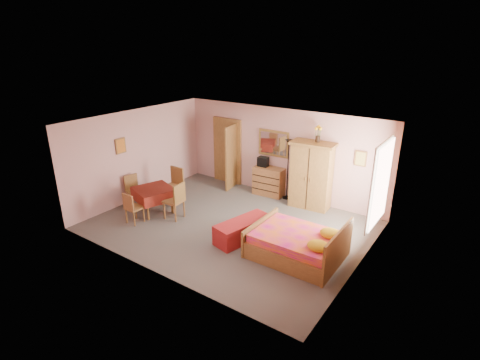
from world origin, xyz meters
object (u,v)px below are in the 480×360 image
Objects in this scene: bench at (243,230)px; chair_south at (134,207)px; dining_table at (154,200)px; chair_east at (174,200)px; stereo at (263,162)px; chair_north at (172,186)px; wall_mirror at (274,143)px; chair_west at (135,191)px; chest_of_drawers at (269,181)px; wardrobe at (311,175)px; sunflower_vase at (318,134)px; bed at (297,238)px; floor_lamp at (288,170)px.

chair_south is at bearing -162.25° from bench.
chair_east is (0.68, 0.05, 0.15)m from dining_table.
chair_north is at bearing -128.49° from stereo.
wall_mirror is 1.00× the size of chair_east.
stereo is 3.35m from dining_table.
chest_of_drawers is at bearing 148.16° from chair_west.
chair_south is at bearing -137.95° from wardrobe.
chair_west is (-0.83, 0.72, 0.02)m from chair_south.
wardrobe reaches higher than stereo.
chair_south is at bearing -133.14° from sunflower_vase.
stereo is 1.61m from wardrobe.
chest_of_drawers reaches higher than bench.
bed is at bearing -52.93° from chest_of_drawers.
wall_mirror is at bearing 57.69° from dining_table.
stereo reaches higher than bench.
floor_lamp is 2.04× the size of chair_west.
chair_east is (0.68, -0.65, -0.03)m from chair_north.
chest_of_drawers is 0.61m from stereo.
wardrobe is (1.60, -0.11, -0.07)m from stereo.
chair_north is (-2.79, 0.54, 0.28)m from bench.
chair_north is at bearing -147.85° from sunflower_vase.
wall_mirror is 3.39m from chair_east.
chair_east is at bearing 136.60° from chair_north.
wardrobe is 1.31× the size of bench.
chair_east is (-1.80, -2.82, -0.40)m from floor_lamp.
wall_mirror is 3.76m from bed.
chair_east is (-1.23, -2.97, -1.06)m from wall_mirror.
chair_east reaches higher than chest_of_drawers.
stereo is (-0.22, 0.01, 0.57)m from chest_of_drawers.
stereo is 0.81m from floor_lamp.
wall_mirror is 1.54m from wardrobe.
floor_lamp is 4.37m from chair_west.
wall_mirror is at bearing 150.21° from chair_west.
chest_of_drawers is 2.85m from chair_north.
chest_of_drawers is at bearing 63.02° from chair_south.
chair_east is at bearing -177.41° from bed.
chair_south is (-2.74, -0.88, 0.18)m from bench.
chair_east is at bearing 103.75° from chair_west.
wardrobe is at bearing -124.74° from sunflower_vase.
floor_lamp is at bearing -16.72° from wall_mirror.
chair_east is at bearing -134.08° from sunflower_vase.
wall_mirror is at bearing 64.36° from chair_south.
floor_lamp is at bearing 3.70° from stereo.
bed is at bearing 13.63° from chair_south.
bench is 1.71× the size of chair_south.
stereo reaches higher than chair_west.
bench is (0.88, -2.86, -1.31)m from wall_mirror.
chair_south is 0.96× the size of chair_west.
wardrobe is at bearing 135.54° from chair_west.
wardrobe is 2.69m from bed.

